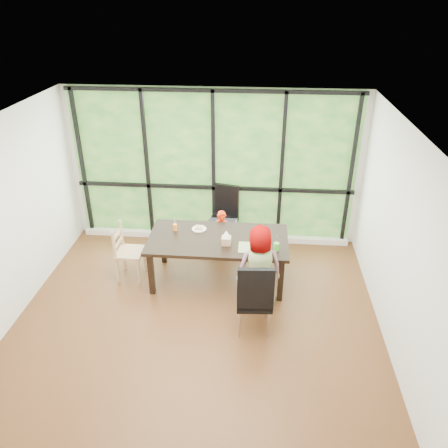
{
  "coord_description": "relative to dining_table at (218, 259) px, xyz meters",
  "views": [
    {
      "loc": [
        0.79,
        -4.85,
        4.08
      ],
      "look_at": [
        0.3,
        0.78,
        1.05
      ],
      "focal_mm": 35.55,
      "sensor_mm": 36.0,
      "label": 1
    }
  ],
  "objects": [
    {
      "name": "ground",
      "position": [
        -0.2,
        -0.88,
        -0.38
      ],
      "size": [
        5.0,
        5.0,
        0.0
      ],
      "primitive_type": "plane",
      "color": "black",
      "rests_on": "ground"
    },
    {
      "name": "back_wall",
      "position": [
        -0.2,
        1.37,
        0.98
      ],
      "size": [
        5.0,
        0.0,
        5.0
      ],
      "primitive_type": "plane",
      "rotation": [
        1.57,
        0.0,
        0.0
      ],
      "color": "silver",
      "rests_on": "ground"
    },
    {
      "name": "foliage_backdrop",
      "position": [
        -0.2,
        1.35,
        0.98
      ],
      "size": [
        4.8,
        0.02,
        2.65
      ],
      "primitive_type": "cube",
      "color": "#1D4E1B",
      "rests_on": "back_wall"
    },
    {
      "name": "window_mullions",
      "position": [
        -0.2,
        1.31,
        0.98
      ],
      "size": [
        4.8,
        0.06,
        2.65
      ],
      "primitive_type": null,
      "color": "black",
      "rests_on": "back_wall"
    },
    {
      "name": "window_sill",
      "position": [
        -0.2,
        1.27,
        -0.33
      ],
      "size": [
        4.8,
        0.12,
        0.1
      ],
      "primitive_type": "cube",
      "color": "silver",
      "rests_on": "ground"
    },
    {
      "name": "dining_table",
      "position": [
        0.0,
        0.0,
        0.0
      ],
      "size": [
        2.18,
        1.25,
        0.75
      ],
      "primitive_type": "cube",
      "rotation": [
        0.0,
        0.0,
        0.09
      ],
      "color": "black",
      "rests_on": "ground"
    },
    {
      "name": "chair_window_leather",
      "position": [
        -0.03,
        1.08,
        0.17
      ],
      "size": [
        0.55,
        0.55,
        1.08
      ],
      "primitive_type": "cube",
      "rotation": [
        0.0,
        0.0,
        -0.23
      ],
      "color": "black",
      "rests_on": "ground"
    },
    {
      "name": "chair_interior_leather",
      "position": [
        0.58,
        -1.07,
        0.17
      ],
      "size": [
        0.49,
        0.49,
        1.08
      ],
      "primitive_type": "cube",
      "rotation": [
        0.0,
        0.0,
        3.21
      ],
      "color": "black",
      "rests_on": "ground"
    },
    {
      "name": "chair_end_beech",
      "position": [
        -1.37,
        -0.03,
        0.08
      ],
      "size": [
        0.41,
        0.43,
        0.9
      ],
      "primitive_type": "cube",
      "rotation": [
        0.0,
        0.0,
        1.55
      ],
      "color": "tan",
      "rests_on": "ground"
    },
    {
      "name": "child_toddler",
      "position": [
        -0.0,
        0.64,
        0.06
      ],
      "size": [
        0.33,
        0.23,
        0.87
      ],
      "primitive_type": "imported",
      "rotation": [
        0.0,
        0.0,
        -0.06
      ],
      "color": "red",
      "rests_on": "ground"
    },
    {
      "name": "child_older",
      "position": [
        0.62,
        -0.6,
        0.27
      ],
      "size": [
        0.7,
        0.52,
        1.29
      ],
      "primitive_type": "imported",
      "rotation": [
        0.0,
        0.0,
        3.34
      ],
      "color": "slate",
      "rests_on": "ground"
    },
    {
      "name": "placemat",
      "position": [
        0.53,
        -0.23,
        0.38
      ],
      "size": [
        0.42,
        0.31,
        0.01
      ],
      "primitive_type": "cube",
      "color": "tan",
      "rests_on": "dining_table"
    },
    {
      "name": "plate_far",
      "position": [
        -0.32,
        0.25,
        0.38
      ],
      "size": [
        0.22,
        0.22,
        0.01
      ],
      "primitive_type": "cylinder",
      "color": "white",
      "rests_on": "dining_table"
    },
    {
      "name": "plate_near",
      "position": [
        0.59,
        -0.25,
        0.38
      ],
      "size": [
        0.21,
        0.21,
        0.01
      ],
      "primitive_type": "cylinder",
      "color": "white",
      "rests_on": "dining_table"
    },
    {
      "name": "orange_cup",
      "position": [
        -0.68,
        0.19,
        0.43
      ],
      "size": [
        0.07,
        0.07,
        0.1
      ],
      "primitive_type": "cylinder",
      "color": "orange",
      "rests_on": "dining_table"
    },
    {
      "name": "green_cup",
      "position": [
        0.86,
        -0.28,
        0.44
      ],
      "size": [
        0.08,
        0.08,
        0.12
      ],
      "primitive_type": "cylinder",
      "color": "#4ECC35",
      "rests_on": "dining_table"
    },
    {
      "name": "tissue_box",
      "position": [
        0.14,
        -0.16,
        0.43
      ],
      "size": [
        0.14,
        0.14,
        0.12
      ],
      "primitive_type": "cube",
      "color": "tan",
      "rests_on": "dining_table"
    },
    {
      "name": "crepe_rolls_far",
      "position": [
        -0.32,
        0.25,
        0.41
      ],
      "size": [
        0.15,
        0.12,
        0.04
      ],
      "primitive_type": null,
      "color": "tan",
      "rests_on": "plate_far"
    },
    {
      "name": "crepe_rolls_near",
      "position": [
        0.59,
        -0.25,
        0.41
      ],
      "size": [
        0.1,
        0.12,
        0.04
      ],
      "primitive_type": null,
      "color": "tan",
      "rests_on": "plate_near"
    },
    {
      "name": "straw_white",
      "position": [
        -0.68,
        0.19,
        0.52
      ],
      "size": [
        0.01,
        0.04,
        0.2
      ],
      "primitive_type": "cylinder",
      "rotation": [
        0.14,
        0.0,
        0.0
      ],
      "color": "white",
      "rests_on": "orange_cup"
    },
    {
      "name": "straw_pink",
      "position": [
        0.86,
        -0.28,
        0.54
      ],
      "size": [
        0.01,
        0.04,
        0.2
      ],
      "primitive_type": "cylinder",
      "rotation": [
        0.14,
        0.0,
        0.0
      ],
      "color": "pink",
      "rests_on": "green_cup"
    },
    {
      "name": "tissue",
      "position": [
        0.14,
        -0.16,
        0.55
      ],
      "size": [
        0.12,
        0.12,
        0.11
      ],
      "primitive_type": "cone",
      "color": "white",
      "rests_on": "tissue_box"
    }
  ]
}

